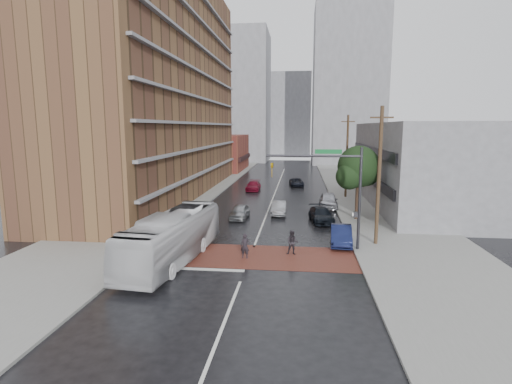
% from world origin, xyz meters
% --- Properties ---
extents(ground, '(160.00, 160.00, 0.00)m').
position_xyz_m(ground, '(0.00, 0.00, 0.00)').
color(ground, black).
rests_on(ground, ground).
extents(crosswalk, '(14.00, 5.00, 0.02)m').
position_xyz_m(crosswalk, '(0.00, 0.50, 0.01)').
color(crosswalk, maroon).
rests_on(crosswalk, ground).
extents(sidewalk_west, '(9.00, 90.00, 0.15)m').
position_xyz_m(sidewalk_west, '(-11.50, 25.00, 0.07)').
color(sidewalk_west, gray).
rests_on(sidewalk_west, ground).
extents(sidewalk_east, '(9.00, 90.00, 0.15)m').
position_xyz_m(sidewalk_east, '(11.50, 25.00, 0.07)').
color(sidewalk_east, gray).
rests_on(sidewalk_east, ground).
extents(apartment_block, '(10.00, 44.00, 28.00)m').
position_xyz_m(apartment_block, '(-14.00, 24.00, 14.00)').
color(apartment_block, brown).
rests_on(apartment_block, ground).
extents(storefront_west, '(8.00, 16.00, 7.00)m').
position_xyz_m(storefront_west, '(-12.00, 54.00, 3.50)').
color(storefront_west, brown).
rests_on(storefront_west, ground).
extents(building_east, '(11.00, 26.00, 9.00)m').
position_xyz_m(building_east, '(16.50, 20.00, 4.50)').
color(building_east, gray).
rests_on(building_east, ground).
extents(distant_tower_west, '(18.00, 16.00, 32.00)m').
position_xyz_m(distant_tower_west, '(-14.00, 78.00, 16.00)').
color(distant_tower_west, gray).
rests_on(distant_tower_west, ground).
extents(distant_tower_east, '(16.00, 14.00, 36.00)m').
position_xyz_m(distant_tower_east, '(14.00, 72.00, 18.00)').
color(distant_tower_east, gray).
rests_on(distant_tower_east, ground).
extents(distant_tower_center, '(12.00, 10.00, 24.00)m').
position_xyz_m(distant_tower_center, '(0.00, 95.00, 12.00)').
color(distant_tower_center, gray).
rests_on(distant_tower_center, ground).
extents(street_tree, '(4.20, 4.10, 6.90)m').
position_xyz_m(street_tree, '(8.52, 12.03, 4.73)').
color(street_tree, '#332319').
rests_on(street_tree, ground).
extents(signal_mast, '(6.50, 0.30, 7.20)m').
position_xyz_m(signal_mast, '(5.85, 2.50, 4.73)').
color(signal_mast, '#2D2D33').
rests_on(signal_mast, ground).
extents(utility_pole_near, '(1.60, 0.26, 10.00)m').
position_xyz_m(utility_pole_near, '(8.80, 4.00, 5.14)').
color(utility_pole_near, '#473321').
rests_on(utility_pole_near, ground).
extents(utility_pole_far, '(1.60, 0.26, 10.00)m').
position_xyz_m(utility_pole_far, '(8.80, 24.00, 5.14)').
color(utility_pole_far, '#473321').
rests_on(utility_pole_far, ground).
extents(transit_bus, '(3.79, 11.54, 3.16)m').
position_xyz_m(transit_bus, '(-4.80, -1.00, 1.58)').
color(transit_bus, silver).
rests_on(transit_bus, ground).
extents(pedestrian_a, '(0.64, 0.46, 1.65)m').
position_xyz_m(pedestrian_a, '(-0.29, 0.09, 0.82)').
color(pedestrian_a, black).
rests_on(pedestrian_a, ground).
extents(pedestrian_b, '(0.83, 0.66, 1.67)m').
position_xyz_m(pedestrian_b, '(2.79, 1.18, 0.83)').
color(pedestrian_b, black).
rests_on(pedestrian_b, ground).
extents(car_travel_a, '(1.73, 3.95, 1.32)m').
position_xyz_m(car_travel_a, '(-2.38, 11.51, 0.66)').
color(car_travel_a, '#93959A').
rests_on(car_travel_a, ground).
extents(car_travel_b, '(1.41, 3.97, 1.31)m').
position_xyz_m(car_travel_b, '(1.21, 13.65, 0.65)').
color(car_travel_b, '#999AA0').
rests_on(car_travel_b, ground).
extents(car_travel_c, '(1.79, 4.35, 1.26)m').
position_xyz_m(car_travel_c, '(-3.08, 28.54, 0.63)').
color(car_travel_c, maroon).
rests_on(car_travel_c, ground).
extents(suv_travel, '(2.34, 4.28, 1.14)m').
position_xyz_m(suv_travel, '(2.75, 33.49, 0.57)').
color(suv_travel, black).
rests_on(suv_travel, ground).
extents(car_parked_near, '(1.75, 4.34, 1.40)m').
position_xyz_m(car_parked_near, '(6.30, 4.00, 0.70)').
color(car_parked_near, '#121941').
rests_on(car_parked_near, ground).
extents(car_parked_mid, '(2.45, 4.73, 1.31)m').
position_xyz_m(car_parked_mid, '(5.20, 11.02, 0.66)').
color(car_parked_mid, black).
rests_on(car_parked_mid, ground).
extents(car_parked_far, '(1.99, 4.70, 1.59)m').
position_xyz_m(car_parked_far, '(6.30, 17.75, 0.79)').
color(car_parked_far, '#ADAEB5').
rests_on(car_parked_far, ground).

